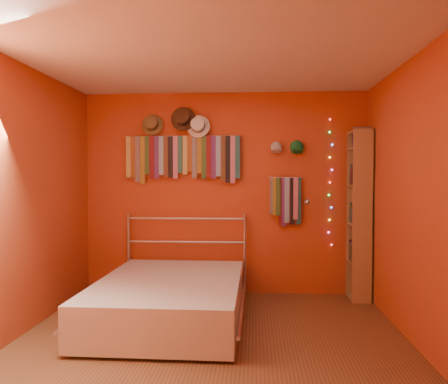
% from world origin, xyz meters
% --- Properties ---
extents(ground, '(3.50, 3.50, 0.00)m').
position_xyz_m(ground, '(0.00, 0.00, 0.00)').
color(ground, brown).
rests_on(ground, ground).
extents(back_wall, '(3.50, 0.02, 2.50)m').
position_xyz_m(back_wall, '(0.00, 1.75, 1.25)').
color(back_wall, '#AA411B').
rests_on(back_wall, ground).
extents(right_wall, '(0.02, 3.50, 2.50)m').
position_xyz_m(right_wall, '(1.75, 0.00, 1.25)').
color(right_wall, '#AA411B').
rests_on(right_wall, ground).
extents(left_wall, '(0.02, 3.50, 2.50)m').
position_xyz_m(left_wall, '(-1.75, 0.00, 1.25)').
color(left_wall, '#AA411B').
rests_on(left_wall, ground).
extents(ceiling, '(3.50, 3.50, 0.02)m').
position_xyz_m(ceiling, '(0.00, 0.00, 2.50)').
color(ceiling, white).
rests_on(ceiling, back_wall).
extents(tie_rack, '(1.45, 0.03, 0.60)m').
position_xyz_m(tie_rack, '(-0.51, 1.68, 1.71)').
color(tie_rack, '#BCBCC1').
rests_on(tie_rack, back_wall).
extents(small_tie_rack, '(0.40, 0.03, 0.60)m').
position_xyz_m(small_tie_rack, '(0.77, 1.69, 1.18)').
color(small_tie_rack, '#BCBCC1').
rests_on(small_tie_rack, back_wall).
extents(fedora_olive, '(0.26, 0.14, 0.26)m').
position_xyz_m(fedora_olive, '(-0.89, 1.66, 2.11)').
color(fedora_olive, brown).
rests_on(fedora_olive, back_wall).
extents(fedora_brown, '(0.31, 0.17, 0.30)m').
position_xyz_m(fedora_brown, '(-0.50, 1.65, 2.18)').
color(fedora_brown, '#412A17').
rests_on(fedora_brown, back_wall).
extents(fedora_white, '(0.29, 0.16, 0.28)m').
position_xyz_m(fedora_white, '(-0.31, 1.65, 2.09)').
color(fedora_white, white).
rests_on(fedora_white, back_wall).
extents(cap_white, '(0.16, 0.20, 0.16)m').
position_xyz_m(cap_white, '(0.65, 1.70, 1.81)').
color(cap_white, beige).
rests_on(cap_white, back_wall).
extents(cap_green, '(0.17, 0.22, 0.17)m').
position_xyz_m(cap_green, '(0.90, 1.70, 1.81)').
color(cap_green, '#1A7933').
rests_on(cap_green, back_wall).
extents(fairy_lights, '(0.06, 0.02, 1.55)m').
position_xyz_m(fairy_lights, '(1.30, 1.71, 1.38)').
color(fairy_lights, '#FF3333').
rests_on(fairy_lights, back_wall).
extents(reading_lamp, '(0.06, 0.27, 0.08)m').
position_xyz_m(reading_lamp, '(1.00, 1.54, 1.15)').
color(reading_lamp, '#BCBCC1').
rests_on(reading_lamp, back_wall).
extents(bookshelf, '(0.25, 0.34, 2.00)m').
position_xyz_m(bookshelf, '(1.66, 1.53, 1.02)').
color(bookshelf, olive).
rests_on(bookshelf, ground).
extents(bed, '(1.50, 2.05, 0.99)m').
position_xyz_m(bed, '(-0.47, 0.62, 0.23)').
color(bed, '#BCBCC1').
rests_on(bed, ground).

